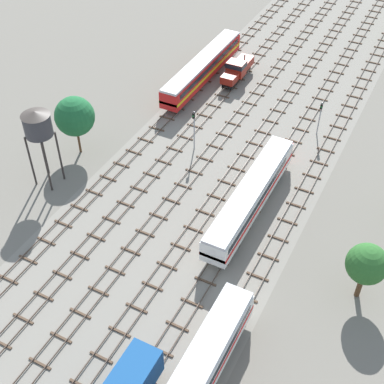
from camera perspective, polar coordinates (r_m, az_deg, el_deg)
The scene contains 16 objects.
ground_plane at distance 68.63m, azimuth 3.24°, elevation 3.24°, with size 480.00×480.00×0.00m, color slate.
ballast_bed at distance 68.63m, azimuth 3.24°, elevation 3.24°, with size 26.41×176.00×0.01m, color gray.
track_far_left at distance 73.47m, azimuth -4.42°, elevation 6.25°, with size 2.40×126.00×0.29m.
track_left at distance 71.61m, azimuth -1.32°, elevation 5.31°, with size 2.40×126.00×0.29m.
track_centre_left at distance 69.99m, azimuth 1.92°, elevation 4.31°, with size 2.40×126.00×0.29m.
track_centre at distance 68.62m, azimuth 5.29°, elevation 3.25°, with size 2.40×126.00×0.29m.
track_centre_right at distance 67.52m, azimuth 8.78°, elevation 2.14°, with size 2.40×126.00×0.29m.
track_right at distance 66.71m, azimuth 12.37°, elevation 0.99°, with size 2.40×126.00×0.29m.
diesel_railcar_centre_right_mid at distance 60.07m, azimuth 6.32°, elevation -0.40°, with size 2.96×20.50×3.80m.
passenger_coach_far_left_midfar at distance 83.93m, azimuth 1.15°, elevation 13.25°, with size 2.96×22.00×3.80m.
shunter_loco_left_far at distance 85.10m, azimuth 4.87°, elevation 13.07°, with size 2.74×8.46×3.10m.
water_tower at distance 62.92m, azimuth -16.28°, elevation 6.94°, with size 3.37×3.37×10.22m.
signal_post_nearest at distance 68.55m, azimuth 0.22°, elevation 7.10°, with size 0.28×0.47×5.85m.
signal_post_mid at distance 73.74m, azimuth 13.61°, elevation 8.12°, with size 0.28×0.47×4.98m.
lineside_tree_0 at distance 52.57m, azimuth 18.27°, elevation -7.39°, with size 4.00×4.00×6.70m.
lineside_tree_2 at distance 68.60m, azimuth -12.50°, elevation 7.94°, with size 5.08×5.08×8.11m.
Camera 1 is at (21.14, 6.58, 42.67)m, focal length 49.61 mm.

